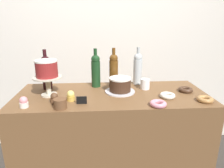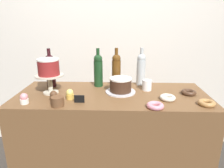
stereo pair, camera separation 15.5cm
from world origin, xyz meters
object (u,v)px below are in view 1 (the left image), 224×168
Objects in this scene: donut_sugar at (167,95)px; wine_bottle_green at (96,70)px; cupcake_chocolate at (54,98)px; donut_pink at (158,104)px; wine_bottle_amber at (114,69)px; cookie_stack at (60,104)px; wine_bottle_clear at (138,68)px; price_sign_chalkboard at (82,100)px; wine_bottle_dark_red at (46,72)px; cupcake_lemon at (71,96)px; cupcake_strawberry at (24,102)px; cake_stand_pedestal at (48,83)px; donut_chocolate at (186,90)px; white_layer_cake at (47,68)px; chocolate_round_cake at (120,84)px; coffee_cup_ceramic at (145,84)px; donut_maple at (205,99)px.

wine_bottle_green is at bearing 150.47° from donut_sugar.
cupcake_chocolate is 0.70m from donut_pink.
wine_bottle_amber is 2.91× the size of donut_pink.
cookie_stack is (-0.64, 0.01, 0.02)m from donut_pink.
wine_bottle_clear is 4.65× the size of price_sign_chalkboard.
wine_bottle_dark_red is 4.38× the size of cupcake_chocolate.
cupcake_lemon is 0.66× the size of donut_pink.
cake_stand_pedestal is at bearing 62.06° from cupcake_strawberry.
cupcake_chocolate is 1.00× the size of cupcake_strawberry.
wine_bottle_clear is at bearing 146.20° from donut_chocolate.
wine_bottle_clear is at bearing 33.58° from cupcake_lemon.
cupcake_chocolate is (-0.28, -0.34, -0.11)m from wine_bottle_green.
white_layer_cake is 0.55m from wine_bottle_amber.
cupcake_lemon is (0.18, -0.12, -0.17)m from white_layer_cake.
cupcake_lemon is at bearing -134.81° from wine_bottle_amber.
wine_bottle_green is 0.46m from cupcake_chocolate.
wine_bottle_dark_red is 2.91× the size of donut_sugar.
wine_bottle_clear and wine_bottle_green have the same top height.
donut_pink is 1.60× the size of price_sign_chalkboard.
wine_bottle_amber is at bearing 101.71° from chocolate_round_cake.
wine_bottle_clear and wine_bottle_dark_red have the same top height.
donut_sugar is (0.99, 0.10, -0.02)m from cupcake_strawberry.
coffee_cup_ceramic is at bearing -75.52° from wine_bottle_clear.
wine_bottle_dark_red reaches higher than donut_pink.
wine_bottle_green is 3.83× the size of coffee_cup_ceramic.
donut_sugar is at bearing 6.67° from price_sign_chalkboard.
cupcake_lemon is 0.66× the size of donut_sugar.
coffee_cup_ceramic is (0.25, -0.12, -0.10)m from wine_bottle_amber.
price_sign_chalkboard is at bearing -173.33° from donut_sugar.
chocolate_round_cake reaches higher than donut_maple.
wine_bottle_green reaches higher than coffee_cup_ceramic.
cupcake_strawberry is at bearing -117.94° from cake_stand_pedestal.
donut_maple is (1.12, -0.20, -0.08)m from cake_stand_pedestal.
price_sign_chalkboard is at bearing -7.97° from cupcake_chocolate.
chocolate_round_cake reaches higher than donut_pink.
donut_chocolate is at bearing 10.64° from cupcake_strawberry.
donut_sugar is (0.70, 0.01, -0.02)m from cupcake_lemon.
donut_pink is (0.26, -0.47, -0.13)m from wine_bottle_amber.
cake_stand_pedestal is at bearing -161.56° from wine_bottle_clear.
cookie_stack is at bearing -164.69° from donut_chocolate.
white_layer_cake is at bearing -179.59° from donut_chocolate.
price_sign_chalkboard is at bearing -35.16° from white_layer_cake.
cookie_stack is at bearing -177.11° from donut_maple.
wine_bottle_green is at bearing 28.03° from white_layer_cake.
white_layer_cake reaches higher than donut_pink.
cupcake_chocolate is (-0.65, -0.40, -0.11)m from wine_bottle_clear.
white_layer_cake is 0.33m from cookie_stack.
cupcake_strawberry is at bearing -160.45° from coffee_cup_ceramic.
cake_stand_pedestal reaches higher than cookie_stack.
white_layer_cake reaches higher than cupcake_lemon.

